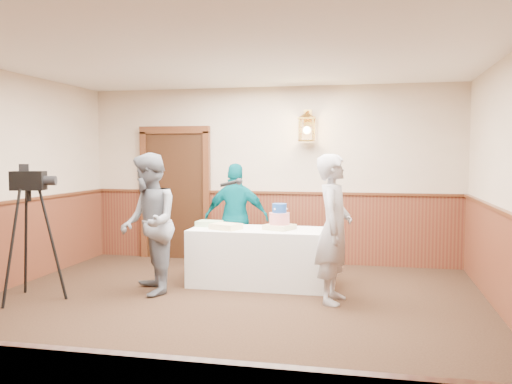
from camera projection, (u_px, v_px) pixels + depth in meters
ground at (205, 329)px, 5.37m from camera, size 7.00×7.00×0.00m
room_shell at (212, 174)px, 5.71m from camera, size 6.02×7.02×2.81m
display_table at (259, 257)px, 7.16m from camera, size 1.80×0.80×0.75m
tiered_cake at (279, 219)px, 7.06m from camera, size 0.43×0.43×0.34m
sheet_cake_yellow at (226, 226)px, 7.09m from camera, size 0.44×0.39×0.07m
sheet_cake_green at (209, 224)px, 7.38m from camera, size 0.34×0.28×0.07m
interviewer at (149, 224)px, 6.68m from camera, size 1.59×1.07×1.75m
baker at (334, 229)px, 6.29m from camera, size 0.47×0.67×1.73m
assistant_p at (236, 218)px, 7.87m from camera, size 0.97×0.48×1.60m
tv_camera_rig at (30, 243)px, 6.40m from camera, size 0.60×0.56×1.53m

